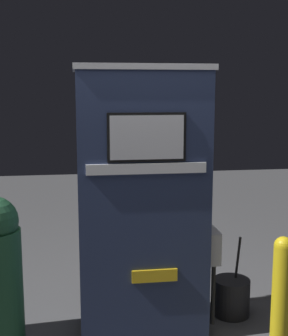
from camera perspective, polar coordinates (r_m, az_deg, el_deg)
name	(u,v)px	position (r m, az deg, el deg)	size (l,w,h in m)	color
gas_pump	(142,202)	(3.42, -0.25, -4.23)	(1.02, 0.54, 1.97)	#232D4C
safety_bollard	(281,300)	(3.24, 16.34, -15.17)	(0.12, 0.12, 0.89)	yellow
squeegee_bucket	(231,297)	(3.98, 10.60, -15.16)	(0.29, 0.29, 0.66)	#262628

